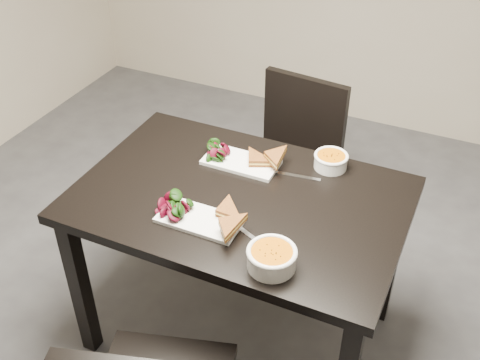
{
  "coord_description": "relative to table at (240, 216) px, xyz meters",
  "views": [
    {
      "loc": [
        0.24,
        -1.04,
        2.05
      ],
      "look_at": [
        -0.46,
        0.48,
        0.82
      ],
      "focal_mm": 43.37,
      "sensor_mm": 36.0,
      "label": 1
    }
  ],
  "objects": [
    {
      "name": "salad_far",
      "position": [
        -0.18,
        0.19,
        0.13
      ],
      "size": [
        0.09,
        0.08,
        0.04
      ],
      "primitive_type": null,
      "color": "black",
      "rests_on": "plate_far"
    },
    {
      "name": "sandwich_far",
      "position": [
        -0.02,
        0.17,
        0.14
      ],
      "size": [
        0.18,
        0.16,
        0.05
      ],
      "primitive_type": null,
      "rotation": [
        0.0,
        0.0,
        0.41
      ],
      "color": "#9A5820",
      "rests_on": "plate_far"
    },
    {
      "name": "plate_far",
      "position": [
        -0.08,
        0.19,
        0.11
      ],
      "size": [
        0.3,
        0.15,
        0.01
      ],
      "primitive_type": "cube",
      "color": "white",
      "rests_on": "table"
    },
    {
      "name": "sandwich_near",
      "position": [
        -0.0,
        -0.18,
        0.14
      ],
      "size": [
        0.15,
        0.12,
        0.05
      ],
      "primitive_type": null,
      "rotation": [
        0.0,
        0.0,
        -0.05
      ],
      "color": "#9A5820",
      "rests_on": "plate_near"
    },
    {
      "name": "salad_near",
      "position": [
        -0.17,
        -0.19,
        0.13
      ],
      "size": [
        0.09,
        0.08,
        0.04
      ],
      "primitive_type": null,
      "color": "black",
      "rests_on": "plate_near"
    },
    {
      "name": "cutlery_far",
      "position": [
        0.15,
        0.2,
        0.1
      ],
      "size": [
        0.18,
        0.04,
        0.0
      ],
      "primitive_type": "cube",
      "rotation": [
        0.0,
        0.0,
        0.13
      ],
      "color": "silver",
      "rests_on": "table"
    },
    {
      "name": "plate_near",
      "position": [
        -0.07,
        -0.19,
        0.11
      ],
      "size": [
        0.29,
        0.15,
        0.01
      ],
      "primitive_type": "cube",
      "color": "white",
      "rests_on": "table"
    },
    {
      "name": "soup_bowl_near",
      "position": [
        0.24,
        -0.29,
        0.14
      ],
      "size": [
        0.16,
        0.16,
        0.07
      ],
      "color": "white",
      "rests_on": "table"
    },
    {
      "name": "chair_far",
      "position": [
        -0.05,
        0.7,
        -0.17
      ],
      "size": [
        0.46,
        0.46,
        0.85
      ],
      "rotation": [
        0.0,
        0.0,
        -0.11
      ],
      "color": "black",
      "rests_on": "ground"
    },
    {
      "name": "soup_bowl_far",
      "position": [
        0.25,
        0.31,
        0.13
      ],
      "size": [
        0.13,
        0.13,
        0.06
      ],
      "color": "white",
      "rests_on": "table"
    },
    {
      "name": "cutlery_near",
      "position": [
        0.16,
        -0.2,
        0.1
      ],
      "size": [
        0.17,
        0.09,
        0.0
      ],
      "primitive_type": "cube",
      "rotation": [
        0.0,
        0.0,
        -0.41
      ],
      "color": "silver",
      "rests_on": "table"
    },
    {
      "name": "table",
      "position": [
        0.0,
        0.0,
        0.0
      ],
      "size": [
        1.2,
        0.8,
        0.75
      ],
      "color": "black",
      "rests_on": "ground"
    }
  ]
}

